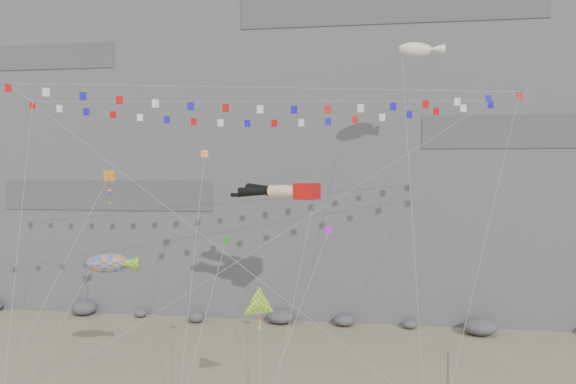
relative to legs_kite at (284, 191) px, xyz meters
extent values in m
cube|color=slate|center=(-1.71, 23.90, 12.10)|extent=(80.00, 28.00, 50.00)
cube|color=red|center=(1.87, -0.43, 0.01)|extent=(1.97, 2.39, 1.24)
cylinder|color=beige|center=(-0.03, -0.61, 0.01)|extent=(2.25, 1.37, 0.91)
sphere|color=black|center=(-1.05, -0.37, 0.01)|extent=(0.84, 0.84, 0.84)
cone|color=black|center=(-2.26, -0.09, -0.06)|extent=(2.61, 1.32, 0.85)
cube|color=black|center=(-3.88, 0.30, -0.34)|extent=(0.87, 0.54, 0.30)
cylinder|color=beige|center=(0.25, 0.59, 0.01)|extent=(2.25, 1.37, 0.91)
sphere|color=black|center=(-0.77, 0.83, 0.01)|extent=(0.84, 0.84, 0.84)
cone|color=black|center=(-1.97, 1.12, 0.13)|extent=(2.63, 1.32, 0.92)
cube|color=black|center=(-3.59, 1.50, 0.04)|extent=(0.87, 0.54, 0.30)
cylinder|color=gray|center=(1.62, -7.82, -6.42)|extent=(0.03, 0.03, 19.59)
cylinder|color=gray|center=(-8.39, -6.87, -2.98)|extent=(0.03, 0.03, 26.75)
cylinder|color=gray|center=(5.63, -7.83, -2.80)|extent=(0.03, 0.03, 23.31)
cylinder|color=gray|center=(-14.57, -7.72, -5.82)|extent=(0.03, 0.03, 16.94)
cylinder|color=gray|center=(-13.07, -9.23, -8.79)|extent=(0.03, 0.03, 9.95)
cylinder|color=gray|center=(0.93, -14.01, -9.53)|extent=(0.03, 0.03, 8.69)
cylinder|color=gray|center=(10.06, -3.71, -0.86)|extent=(0.03, 0.03, 27.03)
cylinder|color=gray|center=(-5.03, -7.16, -4.97)|extent=(0.03, 0.03, 20.57)
cylinder|color=gray|center=(2.19, -9.29, -7.69)|extent=(0.03, 0.03, 14.81)
cylinder|color=gray|center=(-3.31, -10.76, -8.04)|extent=(0.03, 0.03, 13.54)
camera|label=1|loc=(6.89, -43.08, 1.65)|focal=35.00mm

